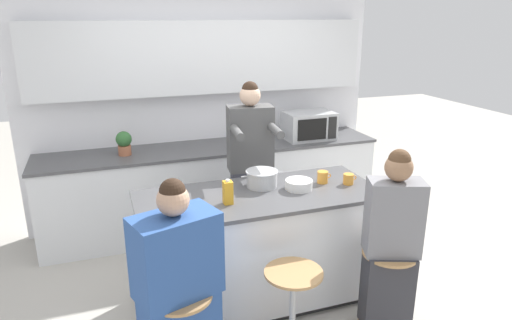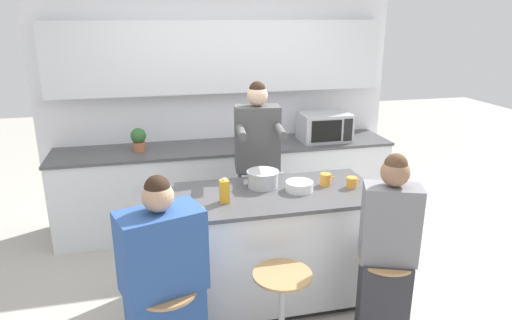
# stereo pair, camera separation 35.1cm
# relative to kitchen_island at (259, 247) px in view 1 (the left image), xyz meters

# --- Properties ---
(ground_plane) EXTENTS (16.00, 16.00, 0.00)m
(ground_plane) POSITION_rel_kitchen_island_xyz_m (0.00, 0.00, -0.47)
(ground_plane) COLOR #B2ADA3
(wall_back) EXTENTS (3.88, 0.22, 2.70)m
(wall_back) POSITION_rel_kitchen_island_xyz_m (0.00, 1.77, 1.07)
(wall_back) COLOR white
(wall_back) RESTS_ON ground_plane
(back_counter) EXTENTS (3.60, 0.66, 0.92)m
(back_counter) POSITION_rel_kitchen_island_xyz_m (0.00, 1.45, -0.01)
(back_counter) COLOR silver
(back_counter) RESTS_ON ground_plane
(kitchen_island) EXTENTS (1.89, 0.80, 0.93)m
(kitchen_island) POSITION_rel_kitchen_island_xyz_m (0.00, 0.00, 0.00)
(kitchen_island) COLOR black
(kitchen_island) RESTS_ON ground_plane
(bar_stool_center) EXTENTS (0.39, 0.39, 0.64)m
(bar_stool_center) POSITION_rel_kitchen_island_xyz_m (0.00, -0.67, -0.11)
(bar_stool_center) COLOR tan
(bar_stool_center) RESTS_ON ground_plane
(bar_stool_rightmost) EXTENTS (0.39, 0.39, 0.64)m
(bar_stool_rightmost) POSITION_rel_kitchen_island_xyz_m (0.76, -0.66, -0.11)
(bar_stool_rightmost) COLOR tan
(bar_stool_rightmost) RESTS_ON ground_plane
(person_cooking) EXTENTS (0.46, 0.59, 1.71)m
(person_cooking) POSITION_rel_kitchen_island_xyz_m (0.15, 0.66, 0.37)
(person_cooking) COLOR #383842
(person_cooking) RESTS_ON ground_plane
(person_wrapped_blanket) EXTENTS (0.56, 0.42, 1.38)m
(person_wrapped_blanket) POSITION_rel_kitchen_island_xyz_m (-0.76, -0.67, 0.17)
(person_wrapped_blanket) COLOR #2D5193
(person_wrapped_blanket) RESTS_ON ground_plane
(person_seated_near) EXTENTS (0.43, 0.37, 1.41)m
(person_seated_near) POSITION_rel_kitchen_island_xyz_m (0.75, -0.67, 0.17)
(person_seated_near) COLOR #333338
(person_seated_near) RESTS_ON ground_plane
(cooking_pot) EXTENTS (0.35, 0.26, 0.13)m
(cooking_pot) POSITION_rel_kitchen_island_xyz_m (0.07, 0.14, 0.53)
(cooking_pot) COLOR #B7BABC
(cooking_pot) RESTS_ON kitchen_island
(fruit_bowl) EXTENTS (0.22, 0.22, 0.08)m
(fruit_bowl) POSITION_rel_kitchen_island_xyz_m (0.33, -0.01, 0.50)
(fruit_bowl) COLOR white
(fruit_bowl) RESTS_ON kitchen_island
(coffee_cup_near) EXTENTS (0.12, 0.09, 0.10)m
(coffee_cup_near) POSITION_rel_kitchen_island_xyz_m (0.57, 0.06, 0.51)
(coffee_cup_near) COLOR orange
(coffee_cup_near) RESTS_ON kitchen_island
(coffee_cup_far) EXTENTS (0.12, 0.09, 0.09)m
(coffee_cup_far) POSITION_rel_kitchen_island_xyz_m (0.76, -0.04, 0.51)
(coffee_cup_far) COLOR orange
(coffee_cup_far) RESTS_ON kitchen_island
(banana_bunch) EXTENTS (0.17, 0.12, 0.06)m
(banana_bunch) POSITION_rel_kitchen_island_xyz_m (-0.51, -0.22, 0.49)
(banana_bunch) COLOR yellow
(banana_bunch) RESTS_ON kitchen_island
(juice_carton) EXTENTS (0.07, 0.07, 0.19)m
(juice_carton) POSITION_rel_kitchen_island_xyz_m (-0.28, -0.11, 0.55)
(juice_carton) COLOR gold
(juice_carton) RESTS_ON kitchen_island
(microwave) EXTENTS (0.54, 0.38, 0.30)m
(microwave) POSITION_rel_kitchen_island_xyz_m (1.09, 1.41, 0.60)
(microwave) COLOR #B2B5B7
(microwave) RESTS_ON back_counter
(potted_plant) EXTENTS (0.15, 0.15, 0.24)m
(potted_plant) POSITION_rel_kitchen_island_xyz_m (-0.90, 1.45, 0.58)
(potted_plant) COLOR #A86042
(potted_plant) RESTS_ON back_counter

